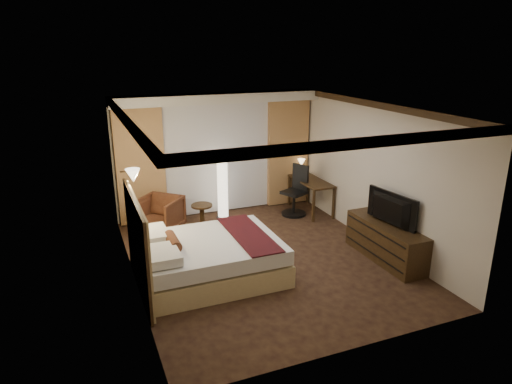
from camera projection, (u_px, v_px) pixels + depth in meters
name	position (u px, v px, depth m)	size (l,w,h in m)	color
floor	(264.00, 259.00, 8.17)	(4.50, 5.50, 0.01)	black
ceiling	(265.00, 108.00, 7.35)	(4.50, 5.50, 0.01)	white
back_wall	(217.00, 154.00, 10.18)	(4.50, 0.02, 2.70)	beige
left_wall	(129.00, 204.00, 6.95)	(0.02, 5.50, 2.70)	beige
right_wall	(375.00, 174.00, 8.56)	(0.02, 5.50, 2.70)	beige
crown_molding	(265.00, 111.00, 7.36)	(4.50, 5.50, 0.12)	black
soffit	(218.00, 98.00, 9.58)	(4.50, 0.50, 0.20)	white
curtain_sheer	(218.00, 159.00, 10.14)	(2.48, 0.04, 2.45)	silver
curtain_left_drape	(141.00, 167.00, 9.48)	(1.00, 0.14, 2.45)	tan
curtain_right_drape	(288.00, 153.00, 10.70)	(1.00, 0.14, 2.45)	tan
wall_sconce	(133.00, 175.00, 7.49)	(0.24, 0.24, 0.24)	white
bed	(210.00, 258.00, 7.48)	(2.24, 1.75, 0.66)	white
headboard	(138.00, 246.00, 6.94)	(0.12, 2.05, 1.50)	tan
armchair	(159.00, 213.00, 9.27)	(0.79, 0.74, 0.81)	#502618
side_table	(202.00, 216.00, 9.59)	(0.44, 0.44, 0.49)	black
floor_lamp	(223.00, 187.00, 9.93)	(0.30, 0.30, 1.44)	white
desk	(311.00, 196.00, 10.42)	(0.55, 1.29, 0.75)	black
desk_lamp	(301.00, 168.00, 10.69)	(0.18, 0.18, 0.34)	#FFD899
office_chair	(294.00, 191.00, 10.16)	(0.55, 0.55, 1.14)	black
dresser	(385.00, 242.00, 8.09)	(0.50, 1.74, 0.68)	black
television	(387.00, 207.00, 7.88)	(1.11, 0.64, 0.15)	black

